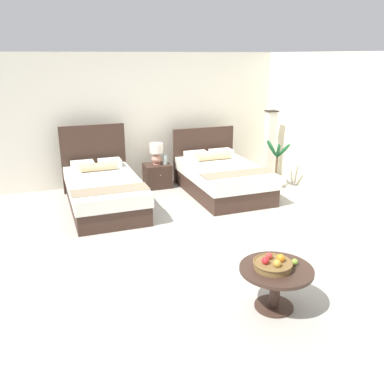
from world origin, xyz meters
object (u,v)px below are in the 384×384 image
Objects in this scene: table_lamp at (156,152)px; floor_lamp_corner at (270,145)px; nightstand at (157,176)px; vase at (165,159)px; fruit_bowl at (273,264)px; loose_apple at (295,262)px; bed_near_window at (103,190)px; potted_palm at (276,171)px; coffee_table at (276,278)px; bed_near_corner at (222,178)px.

table_lamp is 2.42m from floor_lamp_corner.
vase is (0.15, -0.04, 0.33)m from nightstand.
fruit_bowl is 0.25m from loose_apple.
floor_lamp_corner reaches higher than fruit_bowl.
bed_near_window is at bearing -145.26° from table_lamp.
bed_near_window is 3.84m from fruit_bowl.
coffee_table is at bearing -121.16° from potted_palm.
bed_near_window is at bearing 108.43° from coffee_table.
coffee_table is (-1.02, -3.65, 0.03)m from bed_near_corner.
bed_near_corner is 5.10× the size of fruit_bowl.
potted_palm reaches higher than table_lamp.
bed_near_corner is 1.54m from floor_lamp_corner.
table_lamp is at bearing 174.22° from floor_lamp_corner.
nightstand is 0.48m from table_lamp.
bed_near_window is 2.87× the size of coffee_table.
table_lamp is at bearing 90.00° from nightstand.
nightstand is 0.37m from vase.
fruit_bowl is at bearing -92.15° from vase.
potted_palm is (-0.21, -0.66, -0.37)m from floor_lamp_corner.
loose_apple is at bearing -102.49° from bed_near_corner.
coffee_table is 0.52× the size of floor_lamp_corner.
coffee_table is at bearing -105.65° from bed_near_corner.
loose_apple is at bearing -86.90° from nightstand.
bed_near_window is 3.67m from floor_lamp_corner.
table_lamp is at bearing 89.85° from fruit_bowl.
vase is 4.43m from coffee_table.
loose_apple is (0.21, -0.00, 0.15)m from coffee_table.
table_lamp is (-1.05, 0.84, 0.40)m from bed_near_corner.
nightstand is 2.47m from floor_lamp_corner.
vase reaches higher than nightstand.
bed_near_window reaches higher than coffee_table.
bed_near_corner is 3.75m from loose_apple.
fruit_bowl is (-0.01, -4.48, -0.20)m from table_lamp.
bed_near_window is 1.44m from nightstand.
bed_near_window is 2.22× the size of potted_palm.
floor_lamp_corner is (2.41, -0.22, 0.49)m from nightstand.
potted_palm is at bearing -22.28° from table_lamp.
bed_near_corner is 2.10× the size of potted_palm.
floor_lamp_corner is at bearing -5.78° from table_lamp.
bed_near_window reaches higher than vase.
table_lamp reaches higher than loose_apple.
floor_lamp_corner reaches higher than bed_near_corner.
nightstand is (-1.05, 0.82, -0.08)m from bed_near_corner.
fruit_bowl is at bearing -90.15° from nightstand.
bed_near_window is at bearing 178.74° from potted_palm.
coffee_table is 4.88m from floor_lamp_corner.
coffee_table is at bearing 178.94° from loose_apple.
bed_near_window reaches higher than nightstand.
bed_near_corner reaches higher than vase.
nightstand is at bearing 142.09° from bed_near_corner.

